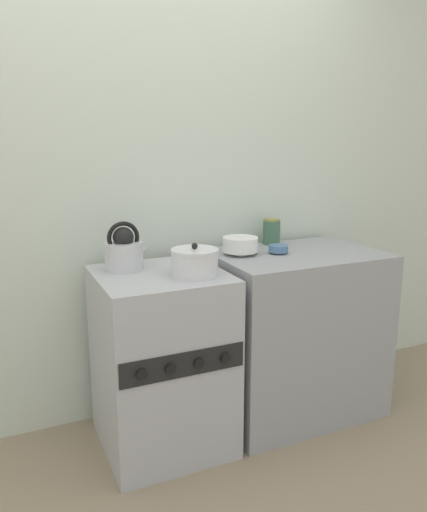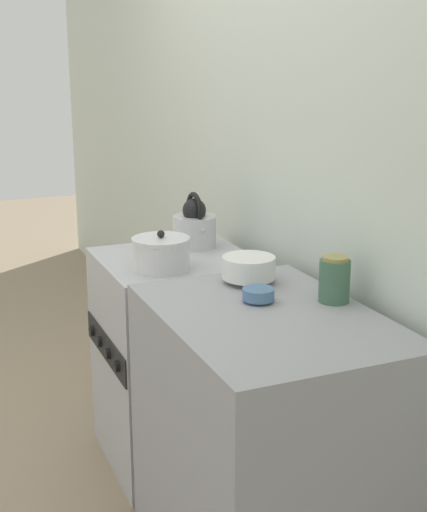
{
  "view_description": "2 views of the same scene",
  "coord_description": "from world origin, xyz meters",
  "views": [
    {
      "loc": [
        -0.69,
        -1.81,
        1.45
      ],
      "look_at": [
        0.26,
        0.28,
        0.92
      ],
      "focal_mm": 35.0,
      "sensor_mm": 36.0,
      "label": 1
    },
    {
      "loc": [
        2.51,
        -0.62,
        1.61
      ],
      "look_at": [
        0.3,
        0.32,
        0.94
      ],
      "focal_mm": 50.0,
      "sensor_mm": 36.0,
      "label": 2
    }
  ],
  "objects": [
    {
      "name": "enamel_bowl",
      "position": [
        0.46,
        0.38,
        0.93
      ],
      "size": [
        0.18,
        0.18,
        0.09
      ],
      "color": "white",
      "rests_on": "counter"
    },
    {
      "name": "wall_back",
      "position": [
        0.0,
        0.68,
        1.25
      ],
      "size": [
        7.0,
        0.06,
        2.5
      ],
      "color": "silver",
      "rests_on": "ground_plane"
    },
    {
      "name": "small_ceramic_bowl",
      "position": [
        0.65,
        0.32,
        0.91
      ],
      "size": [
        0.1,
        0.1,
        0.04
      ],
      "color": "#4C729E",
      "rests_on": "counter"
    },
    {
      "name": "counter",
      "position": [
        0.76,
        0.3,
        0.44
      ],
      "size": [
        0.86,
        0.61,
        0.88
      ],
      "color": "#99999E",
      "rests_on": "ground_plane"
    },
    {
      "name": "storage_jar",
      "position": [
        0.74,
        0.54,
        0.95
      ],
      "size": [
        0.1,
        0.1,
        0.14
      ],
      "color": "#3F664C",
      "rests_on": "counter"
    },
    {
      "name": "stove",
      "position": [
        0.0,
        0.29,
        0.43
      ],
      "size": [
        0.58,
        0.6,
        0.86
      ],
      "color": "#B2B2B7",
      "rests_on": "ground_plane"
    },
    {
      "name": "kettle",
      "position": [
        -0.13,
        0.42,
        0.95
      ],
      "size": [
        0.22,
        0.18,
        0.23
      ],
      "color": "silver",
      "rests_on": "stove"
    },
    {
      "name": "ground_plane",
      "position": [
        0.0,
        0.0,
        0.0
      ],
      "size": [
        12.0,
        12.0,
        0.0
      ],
      "primitive_type": "plane",
      "color": "gray"
    },
    {
      "name": "cooking_pot",
      "position": [
        0.13,
        0.19,
        0.92
      ],
      "size": [
        0.21,
        0.21,
        0.15
      ],
      "color": "silver",
      "rests_on": "stove"
    }
  ]
}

